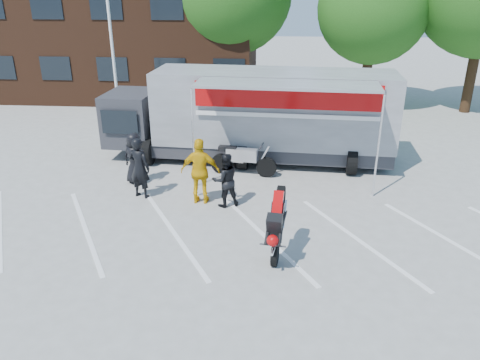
# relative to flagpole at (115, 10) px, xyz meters

# --- Properties ---
(ground) EXTENTS (100.00, 100.00, 0.00)m
(ground) POSITION_rel_flagpole_xyz_m (6.24, -10.00, -5.05)
(ground) COLOR #A6A6A1
(ground) RESTS_ON ground
(parking_bay_lines) EXTENTS (18.09, 13.33, 0.01)m
(parking_bay_lines) POSITION_rel_flagpole_xyz_m (6.24, -9.00, -5.05)
(parking_bay_lines) COLOR white
(parking_bay_lines) RESTS_ON ground
(office_building) EXTENTS (18.00, 8.00, 7.00)m
(office_building) POSITION_rel_flagpole_xyz_m (-3.76, 8.00, -1.55)
(office_building) COLOR #452516
(office_building) RESTS_ON ground
(flagpole) EXTENTS (1.61, 0.12, 8.00)m
(flagpole) POSITION_rel_flagpole_xyz_m (0.00, 0.00, 0.00)
(flagpole) COLOR white
(flagpole) RESTS_ON ground
(tree_mid) EXTENTS (5.44, 5.44, 7.68)m
(tree_mid) POSITION_rel_flagpole_xyz_m (11.24, 5.00, -0.11)
(tree_mid) COLOR #382314
(tree_mid) RESTS_ON ground
(transporter_truck) EXTENTS (10.55, 5.55, 3.27)m
(transporter_truck) POSITION_rel_flagpole_xyz_m (6.06, -3.30, -5.05)
(transporter_truck) COLOR #9A9CA3
(transporter_truck) RESTS_ON ground
(parked_motorcycle) EXTENTS (2.41, 1.12, 1.22)m
(parked_motorcycle) POSITION_rel_flagpole_xyz_m (5.60, -4.84, -5.05)
(parked_motorcycle) COLOR silver
(parked_motorcycle) RESTS_ON ground
(stunt_bike_rider) EXTENTS (0.96, 1.69, 1.89)m
(stunt_bike_rider) POSITION_rel_flagpole_xyz_m (6.80, -9.70, -5.05)
(stunt_bike_rider) COLOR black
(stunt_bike_rider) RESTS_ON ground
(spectator_leather_a) EXTENTS (0.95, 0.75, 1.71)m
(spectator_leather_a) POSITION_rel_flagpole_xyz_m (2.14, -5.80, -4.20)
(spectator_leather_a) COLOR black
(spectator_leather_a) RESTS_ON ground
(spectator_leather_b) EXTENTS (0.80, 0.66, 1.89)m
(spectator_leather_b) POSITION_rel_flagpole_xyz_m (2.59, -6.83, -4.11)
(spectator_leather_b) COLOR black
(spectator_leather_b) RESTS_ON ground
(spectator_leather_c) EXTENTS (0.96, 0.86, 1.62)m
(spectator_leather_c) POSITION_rel_flagpole_xyz_m (5.24, -7.26, -4.24)
(spectator_leather_c) COLOR black
(spectator_leather_c) RESTS_ON ground
(spectator_hivis) EXTENTS (1.18, 0.52, 1.99)m
(spectator_hivis) POSITION_rel_flagpole_xyz_m (4.49, -7.10, -4.06)
(spectator_hivis) COLOR #E8AF0C
(spectator_hivis) RESTS_ON ground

